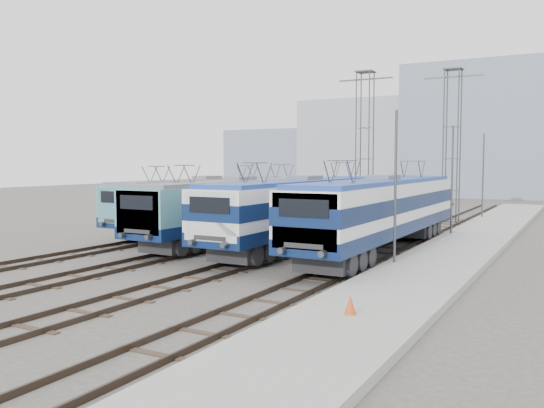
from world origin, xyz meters
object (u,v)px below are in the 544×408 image
Objects in this scene: locomotive_center_right at (304,205)px; catenary_tower_west at (365,139)px; mast_mid at (452,182)px; safety_cone at (350,305)px; mast_rear at (483,178)px; locomotive_far_left at (205,200)px; locomotive_center_left at (238,204)px; catenary_tower_east at (452,138)px; mast_front at (395,190)px; locomotive_far_right at (382,207)px.

locomotive_center_right is 1.54× the size of catenary_tower_west.
mast_mid is 12.25× the size of safety_cone.
locomotive_far_left is at bearing -132.51° from mast_rear.
locomotive_center_right is 21.06m from mast_rear.
locomotive_center_left is 4.51m from locomotive_center_right.
mast_mid is (2.10, -10.00, -3.14)m from catenary_tower_east.
locomotive_far_left is 2.52× the size of mast_mid.
catenary_tower_east reaches higher than locomotive_center_right.
mast_rear is (0.00, 24.00, 0.00)m from mast_front.
locomotive_far_right is 8.46m from mast_mid.
locomotive_center_left is at bearing -33.89° from locomotive_far_left.
locomotive_center_left reaches higher than safety_cone.
mast_rear is (2.10, 2.00, -3.14)m from catenary_tower_east.
locomotive_center_right is 2.64× the size of mast_rear.
catenary_tower_west is at bearing 81.88° from locomotive_center_left.
mast_mid is (8.60, -8.00, -3.14)m from catenary_tower_west.
mast_front reaches higher than locomotive_center_left.
safety_cone is (1.46, -33.20, -2.91)m from mast_rear.
catenary_tower_east is 1.71× the size of mast_front.
locomotive_center_left is 1.50× the size of catenary_tower_west.
mast_front is (2.10, -22.00, -3.14)m from catenary_tower_east.
locomotive_center_right is 0.98× the size of locomotive_far_right.
locomotive_far_right reaches higher than safety_cone.
mast_front is at bearing -25.30° from locomotive_far_left.
locomotive_center_left is 20.29m from catenary_tower_east.
catenary_tower_east is 1.71× the size of mast_mid.
locomotive_center_right is 19.03m from catenary_tower_east.
safety_cone is (12.31, -13.43, -1.65)m from locomotive_center_left.
mast_front is 24.00m from mast_rear.
mast_front is 12.00m from mast_mid.
mast_front reaches higher than locomotive_center_right.
locomotive_far_left is at bearing -117.91° from catenary_tower_west.
locomotive_center_right is at bearing -128.28° from mast_mid.
locomotive_center_left is at bearing 132.51° from safety_cone.
catenary_tower_west is 31.47m from safety_cone.
mast_rear reaches higher than locomotive_far_right.
locomotive_center_right is at bearing 148.09° from mast_front.
mast_mid is 1.00× the size of mast_rear.
catenary_tower_west is at bearing 62.09° from locomotive_far_left.
locomotive_far_left is 20.31m from catenary_tower_east.
safety_cone is at bearing -80.96° from mast_front.
locomotive_far_right is at bearing -95.24° from mast_rear.
catenary_tower_west is 1.00× the size of catenary_tower_east.
mast_front is 9.76m from safety_cone.
mast_rear is at bearing 90.00° from mast_mid.
mast_rear is (6.35, 20.05, 1.14)m from locomotive_center_right.
catenary_tower_west reaches higher than locomotive_center_right.
catenary_tower_west is 6.80m from catenary_tower_east.
catenary_tower_east reaches higher than mast_rear.
locomotive_center_right is at bearing -20.15° from locomotive_far_left.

